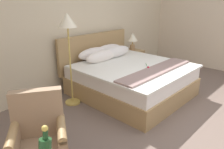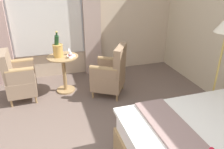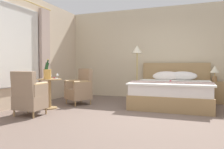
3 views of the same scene
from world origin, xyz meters
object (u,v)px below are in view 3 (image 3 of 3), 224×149
Objects in this scene: floor_lamp_brass at (137,55)px; snack_plate at (55,78)px; armchair_by_window at (80,88)px; side_table_round at (50,91)px; bed at (172,91)px; armchair_facing_bed at (29,95)px; wine_glass_near_edge at (50,75)px; champagne_bucket at (47,73)px; wine_glass_near_bucket at (57,75)px; nightstand at (214,92)px; bedside_lamp at (215,71)px.

snack_plate is (-1.63, -1.83, -0.63)m from floor_lamp_brass.
side_table_round is at bearing -114.64° from armchair_by_window.
bed is 1.53m from floor_lamp_brass.
armchair_facing_bed is (0.04, -0.95, -0.30)m from snack_plate.
wine_glass_near_edge is at bearing -122.42° from armchair_by_window.
champagne_bucket is (-1.67, -2.05, -0.49)m from floor_lamp_brass.
armchair_by_window is (-1.29, -1.17, -0.94)m from floor_lamp_brass.
wine_glass_near_bucket is 0.19m from wine_glass_near_edge.
wine_glass_near_bucket is (0.13, 0.13, 0.39)m from side_table_round.
armchair_facing_bed is at bearing -82.97° from champagne_bucket.
wine_glass_near_edge is 0.85× the size of snack_plate.
armchair_by_window is at bearing 65.36° from side_table_round.
armchair_by_window is (-3.42, -1.45, 0.12)m from nightstand.
armchair_facing_bed is at bearing -100.32° from armchair_by_window.
champagne_bucket is 0.86m from armchair_facing_bed.
bedside_lamp is 2.67× the size of snack_plate.
wine_glass_near_edge is at bearing 104.92° from champagne_bucket.
side_table_round is 0.41m from wine_glass_near_edge.
champagne_bucket reaches higher than wine_glass_near_bucket.
wine_glass_near_edge is (-3.86, -2.14, 0.51)m from nightstand.
champagne_bucket is at bearing -148.43° from bedside_lamp.
bed reaches higher than armchair_by_window.
wine_glass_near_bucket is at bearing -151.76° from bed.
side_table_round is 0.43m from wine_glass_near_bucket.
nightstand is (1.07, 0.74, -0.06)m from bed.
wine_glass_near_edge is 1.01m from armchair_facing_bed.
wine_glass_near_edge is at bearing -166.77° from snack_plate.
floor_lamp_brass is at bearing -172.38° from nightstand.
armchair_by_window is at bearing -163.14° from bed.
side_table_round is at bearing -149.15° from nightstand.
floor_lamp_brass is at bearing 47.08° from wine_glass_near_edge.
snack_plate is at bearing -150.60° from bedside_lamp.
wine_glass_near_bucket is at bearing -149.78° from nightstand.
armchair_by_window is (0.24, 0.68, -0.40)m from wine_glass_near_bucket.
floor_lamp_brass is 3.45× the size of champagne_bucket.
snack_plate reaches higher than side_table_round.
nightstand is 4.82m from armchair_facing_bed.
champagne_bucket is 0.21m from wine_glass_near_edge.
bedside_lamp is at bearing 39.56° from armchair_facing_bed.
side_table_round is at bearing -103.58° from snack_plate.
nightstand is 4.02× the size of wine_glass_near_bucket.
champagne_bucket is at bearing -148.43° from nightstand.
champagne_bucket is at bearing -113.47° from armchair_by_window.
side_table_round is 0.33m from snack_plate.
armchair_by_window is at bearing -156.99° from bedside_lamp.
champagne_bucket is (-3.80, -2.34, 0.57)m from nightstand.
snack_plate is at bearing 92.57° from armchair_facing_bed.
nightstand is at bearing 30.22° from wine_glass_near_bucket.
snack_plate is (-3.76, -2.12, -0.17)m from bedside_lamp.
wine_glass_near_bucket is at bearing 1.83° from wine_glass_near_edge.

